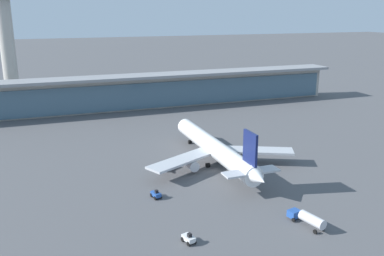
% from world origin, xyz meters
% --- Properties ---
extents(ground_plane, '(1200.00, 1200.00, 0.00)m').
position_xyz_m(ground_plane, '(0.00, 0.00, 0.00)').
color(ground_plane, '#515154').
extents(airliner_on_stand, '(43.67, 56.65, 15.12)m').
position_xyz_m(airliner_on_stand, '(1.55, 4.93, 4.76)').
color(airliner_on_stand, white).
rests_on(airliner_on_stand, ground).
extents(service_truck_near_nose_blue, '(2.29, 3.17, 2.05)m').
position_xyz_m(service_truck_near_nose_blue, '(-20.07, -10.68, 0.87)').
color(service_truck_near_nose_blue, '#234C9E').
rests_on(service_truck_near_nose_blue, ground).
extents(service_truck_under_wing_red, '(6.57, 4.56, 2.70)m').
position_xyz_m(service_truck_under_wing_red, '(-12.18, 5.51, 0.81)').
color(service_truck_under_wing_red, '#B21E1E').
rests_on(service_truck_under_wing_red, ground).
extents(service_truck_mid_apron_white, '(2.38, 3.20, 2.05)m').
position_xyz_m(service_truck_mid_apron_white, '(-19.44, -31.71, 0.87)').
color(service_truck_mid_apron_white, silver).
rests_on(service_truck_mid_apron_white, ground).
extents(service_truck_by_tail_blue, '(3.30, 2.68, 2.05)m').
position_xyz_m(service_truck_by_tail_blue, '(7.07, 19.46, 0.87)').
color(service_truck_by_tail_blue, '#234C9E').
rests_on(service_truck_by_tail_blue, ground).
extents(service_truck_on_taxiway_blue, '(4.22, 8.89, 2.95)m').
position_xyz_m(service_truck_on_taxiway_blue, '(5.37, -34.11, 1.71)').
color(service_truck_on_taxiway_blue, '#234C9E').
rests_on(service_truck_on_taxiway_blue, ground).
extents(terminal_building, '(183.60, 12.80, 15.20)m').
position_xyz_m(terminal_building, '(0.00, 81.21, 7.87)').
color(terminal_building, '#B2ADA3').
rests_on(terminal_building, ground).
extents(control_tower, '(12.00, 12.00, 60.12)m').
position_xyz_m(control_tower, '(-55.64, 108.20, 32.92)').
color(control_tower, '#B2ADA3').
rests_on(control_tower, ground).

